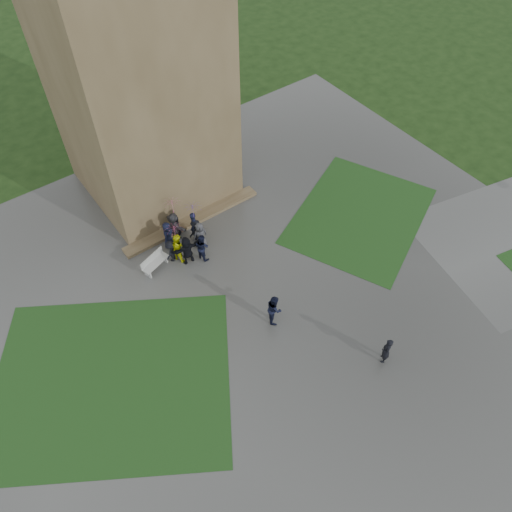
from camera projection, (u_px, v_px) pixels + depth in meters
ground at (305, 346)px, 24.64m from camera, size 120.00×120.00×0.00m
plaza at (280, 319)px, 25.67m from camera, size 34.00×34.00×0.02m
lawn_inset_left at (112, 380)px, 23.46m from camera, size 14.10×13.46×0.01m
lawn_inset_right at (360, 215)px, 30.44m from camera, size 11.12×10.15×0.01m
tower at (131, 50)px, 25.52m from camera, size 8.00×8.00×18.00m
tower_plinth at (193, 220)px, 30.03m from camera, size 9.00×0.80×0.22m
bench at (154, 262)px, 27.43m from camera, size 1.74×1.03×0.96m
visitor_cluster at (184, 232)px, 27.83m from camera, size 3.04×3.64×2.73m
pedestrian_mid at (274, 308)px, 24.95m from camera, size 0.90×1.04×1.86m
pedestrian_near at (386, 351)px, 23.51m from camera, size 0.73×0.72×1.70m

